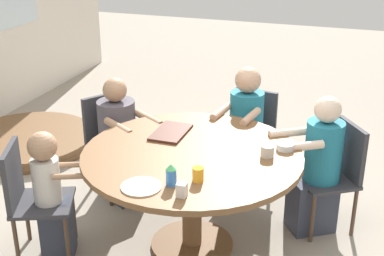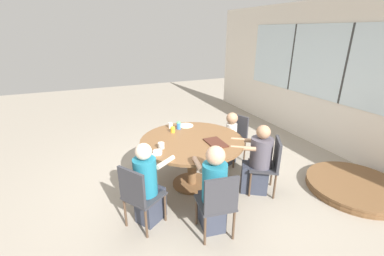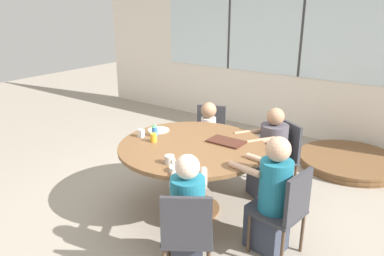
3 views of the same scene
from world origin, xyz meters
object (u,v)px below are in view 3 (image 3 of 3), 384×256
object	(u,v)px
person_man_teal_shirt	(271,199)
coffee_mug	(170,160)
chair_for_man_teal_shirt	(287,207)
bowl_white_shallow	(176,169)
person_woman_green_shirt	(188,220)
chair_for_man_blue_shirt	(283,152)
sippy_cup	(155,130)
juice_glass	(154,138)
person_man_blue_shirt	(270,157)
person_toddler	(208,138)
chair_for_toddler	(210,132)
chair_for_woman_green_shirt	(187,231)
milk_carton_small	(141,133)
folded_table_stack	(349,161)

from	to	relation	value
person_man_teal_shirt	coffee_mug	size ratio (longest dim) A/B	11.63
chair_for_man_teal_shirt	bowl_white_shallow	size ratio (longest dim) A/B	6.96
person_woman_green_shirt	chair_for_man_blue_shirt	bearing A→B (deg)	54.08
sippy_cup	juice_glass	size ratio (longest dim) A/B	1.56
person_woman_green_shirt	person_man_blue_shirt	bearing A→B (deg)	57.07
person_toddler	sippy_cup	distance (m)	1.00
chair_for_toddler	coffee_mug	size ratio (longest dim) A/B	8.88
chair_for_woman_green_shirt	bowl_white_shallow	bearing A→B (deg)	103.01
person_woman_green_shirt	milk_carton_small	bearing A→B (deg)	115.47
milk_carton_small	chair_for_man_teal_shirt	bearing A→B (deg)	-0.98
person_man_blue_shirt	bowl_white_shallow	bearing A→B (deg)	111.95
chair_for_woman_green_shirt	milk_carton_small	bearing A→B (deg)	112.69
person_woman_green_shirt	bowl_white_shallow	size ratio (longest dim) A/B	8.89
chair_for_toddler	folded_table_stack	xyz separation A→B (m)	(1.55, 1.14, -0.44)
person_woman_green_shirt	person_man_blue_shirt	size ratio (longest dim) A/B	1.03
person_man_teal_shirt	bowl_white_shallow	distance (m)	0.88
chair_for_man_blue_shirt	sippy_cup	distance (m)	1.50
chair_for_woman_green_shirt	person_toddler	distance (m)	2.10
sippy_cup	milk_carton_small	distance (m)	0.15
chair_for_toddler	person_man_teal_shirt	distance (m)	1.83
chair_for_toddler	bowl_white_shallow	size ratio (longest dim) A/B	6.96
coffee_mug	bowl_white_shallow	size ratio (longest dim) A/B	0.78
chair_for_toddler	milk_carton_small	size ratio (longest dim) A/B	9.85
bowl_white_shallow	folded_table_stack	world-z (taller)	bowl_white_shallow
chair_for_man_teal_shirt	chair_for_toddler	xyz separation A→B (m)	(-1.56, 1.20, 0.00)
person_woman_green_shirt	person_man_teal_shirt	world-z (taller)	person_man_teal_shirt
chair_for_man_teal_shirt	person_woman_green_shirt	size ratio (longest dim) A/B	0.78
chair_for_man_blue_shirt	coffee_mug	world-z (taller)	chair_for_man_blue_shirt
person_man_blue_shirt	chair_for_woman_green_shirt	bearing A→B (deg)	126.02
chair_for_woman_green_shirt	sippy_cup	bearing A→B (deg)	106.80
person_man_blue_shirt	sippy_cup	size ratio (longest dim) A/B	7.41
chair_for_man_teal_shirt	folded_table_stack	world-z (taller)	chair_for_man_teal_shirt
chair_for_woman_green_shirt	chair_for_man_blue_shirt	bearing A→B (deg)	56.97
person_woman_green_shirt	coffee_mug	bearing A→B (deg)	110.59
sippy_cup	bowl_white_shallow	size ratio (longest dim) A/B	1.16
chair_for_man_teal_shirt	sippy_cup	xyz separation A→B (m)	(-1.59, 0.13, 0.34)
chair_for_man_teal_shirt	person_man_teal_shirt	distance (m)	0.16
sippy_cup	bowl_white_shallow	bearing A→B (deg)	-37.59
sippy_cup	folded_table_stack	distance (m)	2.83
chair_for_toddler	bowl_white_shallow	world-z (taller)	chair_for_toddler
chair_for_woman_green_shirt	sippy_cup	size ratio (longest dim) A/B	5.97
person_man_blue_shirt	chair_for_man_teal_shirt	bearing A→B (deg)	154.13
chair_for_man_blue_shirt	juice_glass	distance (m)	1.52
milk_carton_small	bowl_white_shallow	bearing A→B (deg)	-28.63
person_toddler	juice_glass	bearing A→B (deg)	67.39
chair_for_toddler	sippy_cup	size ratio (longest dim) A/B	5.97
sippy_cup	milk_carton_small	bearing A→B (deg)	-134.68
chair_for_woman_green_shirt	folded_table_stack	distance (m)	3.19
chair_for_man_teal_shirt	milk_carton_small	bearing A→B (deg)	97.46
chair_for_woman_green_shirt	chair_for_toddler	world-z (taller)	same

